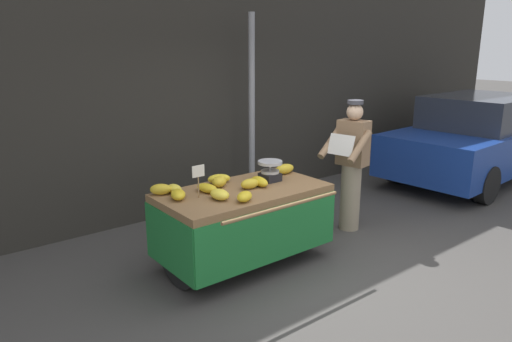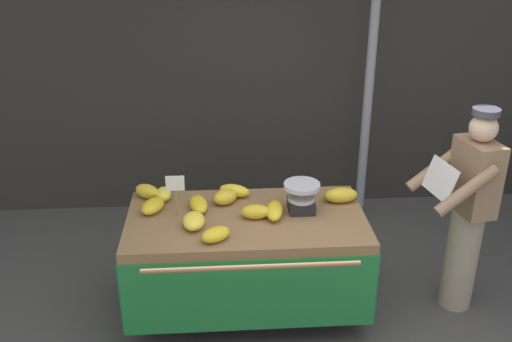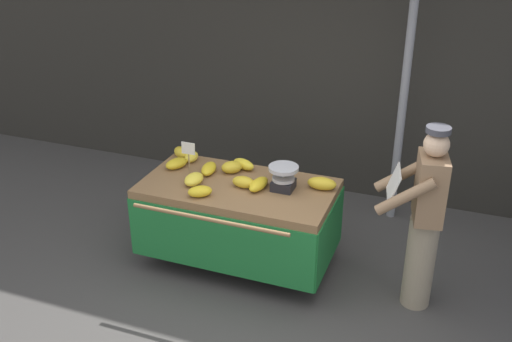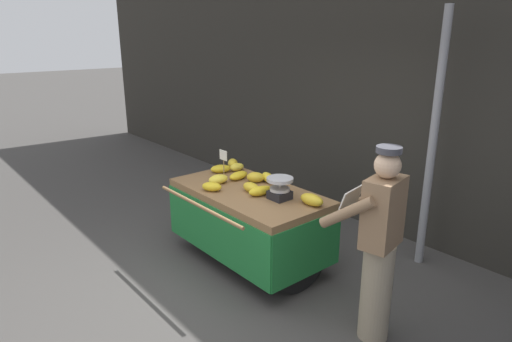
{
  "view_description": "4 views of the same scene",
  "coord_description": "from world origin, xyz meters",
  "px_view_note": "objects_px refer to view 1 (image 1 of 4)",
  "views": [
    {
      "loc": [
        -3.43,
        -3.14,
        2.38
      ],
      "look_at": [
        -0.4,
        0.7,
        1.07
      ],
      "focal_mm": 33.06,
      "sensor_mm": 36.0,
      "label": 1
    },
    {
      "loc": [
        -0.72,
        -3.11,
        3.01
      ],
      "look_at": [
        -0.45,
        0.79,
        1.24
      ],
      "focal_mm": 40.45,
      "sensor_mm": 36.0,
      "label": 2
    },
    {
      "loc": [
        1.39,
        -3.87,
        3.41
      ],
      "look_at": [
        -0.34,
        0.72,
        1.07
      ],
      "focal_mm": 41.51,
      "sensor_mm": 36.0,
      "label": 3
    },
    {
      "loc": [
        3.08,
        -2.18,
        2.55
      ],
      "look_at": [
        -0.45,
        0.78,
        1.11
      ],
      "focal_mm": 31.22,
      "sensor_mm": 36.0,
      "label": 4
    }
  ],
  "objects_px": {
    "banana_bunch_7": "(207,188)",
    "banana_bunch_9": "(245,196)",
    "banana_bunch_2": "(161,189)",
    "banana_bunch_8": "(219,179)",
    "banana_bunch_1": "(174,189)",
    "banana_bunch_6": "(219,182)",
    "price_sign": "(198,174)",
    "banana_bunch_4": "(250,184)",
    "banana_cart": "(243,210)",
    "street_pole": "(252,114)",
    "banana_bunch_10": "(285,169)",
    "parked_car": "(476,138)",
    "banana_bunch_0": "(260,181)",
    "weighing_scale": "(270,171)",
    "banana_bunch_5": "(220,194)",
    "vendor_person": "(351,165)",
    "banana_bunch_3": "(178,194)"
  },
  "relations": [
    {
      "from": "weighing_scale",
      "to": "price_sign",
      "type": "distance_m",
      "value": 0.97
    },
    {
      "from": "banana_bunch_2",
      "to": "banana_bunch_8",
      "type": "bearing_deg",
      "value": -2.12
    },
    {
      "from": "banana_cart",
      "to": "banana_bunch_0",
      "type": "height_order",
      "value": "banana_bunch_0"
    },
    {
      "from": "price_sign",
      "to": "banana_bunch_9",
      "type": "distance_m",
      "value": 0.52
    },
    {
      "from": "banana_bunch_2",
      "to": "banana_bunch_4",
      "type": "distance_m",
      "value": 0.94
    },
    {
      "from": "banana_bunch_0",
      "to": "banana_bunch_7",
      "type": "xyz_separation_m",
      "value": [
        -0.58,
        0.15,
        -0.0
      ]
    },
    {
      "from": "banana_bunch_1",
      "to": "banana_bunch_6",
      "type": "height_order",
      "value": "banana_bunch_6"
    },
    {
      "from": "banana_bunch_4",
      "to": "banana_cart",
      "type": "bearing_deg",
      "value": 160.46
    },
    {
      "from": "street_pole",
      "to": "banana_bunch_5",
      "type": "relative_size",
      "value": 11.69
    },
    {
      "from": "price_sign",
      "to": "banana_bunch_1",
      "type": "bearing_deg",
      "value": 112.51
    },
    {
      "from": "street_pole",
      "to": "banana_bunch_10",
      "type": "xyz_separation_m",
      "value": [
        -0.52,
        -1.31,
        -0.47
      ]
    },
    {
      "from": "weighing_scale",
      "to": "banana_bunch_1",
      "type": "height_order",
      "value": "weighing_scale"
    },
    {
      "from": "street_pole",
      "to": "banana_bunch_10",
      "type": "relative_size",
      "value": 10.31
    },
    {
      "from": "banana_bunch_6",
      "to": "banana_bunch_0",
      "type": "bearing_deg",
      "value": -32.85
    },
    {
      "from": "weighing_scale",
      "to": "banana_bunch_3",
      "type": "relative_size",
      "value": 1.12
    },
    {
      "from": "banana_bunch_7",
      "to": "banana_bunch_8",
      "type": "xyz_separation_m",
      "value": [
        0.29,
        0.21,
        0.01
      ]
    },
    {
      "from": "banana_bunch_3",
      "to": "parked_car",
      "type": "distance_m",
      "value": 6.11
    },
    {
      "from": "banana_bunch_5",
      "to": "banana_bunch_7",
      "type": "relative_size",
      "value": 0.87
    },
    {
      "from": "banana_cart",
      "to": "banana_bunch_6",
      "type": "distance_m",
      "value": 0.4
    },
    {
      "from": "banana_bunch_4",
      "to": "banana_bunch_5",
      "type": "relative_size",
      "value": 0.92
    },
    {
      "from": "banana_bunch_2",
      "to": "street_pole",
      "type": "bearing_deg",
      "value": 28.61
    },
    {
      "from": "banana_bunch_8",
      "to": "parked_car",
      "type": "bearing_deg",
      "value": -1.51
    },
    {
      "from": "banana_bunch_7",
      "to": "parked_car",
      "type": "distance_m",
      "value": 5.76
    },
    {
      "from": "banana_bunch_8",
      "to": "banana_bunch_9",
      "type": "xyz_separation_m",
      "value": [
        -0.16,
        -0.68,
        -0.0
      ]
    },
    {
      "from": "banana_bunch_7",
      "to": "banana_bunch_9",
      "type": "distance_m",
      "value": 0.49
    },
    {
      "from": "banana_bunch_9",
      "to": "parked_car",
      "type": "bearing_deg",
      "value": 5.47
    },
    {
      "from": "parked_car",
      "to": "banana_bunch_0",
      "type": "bearing_deg",
      "value": -177.61
    },
    {
      "from": "banana_bunch_1",
      "to": "banana_bunch_7",
      "type": "relative_size",
      "value": 0.73
    },
    {
      "from": "banana_bunch_5",
      "to": "banana_bunch_10",
      "type": "distance_m",
      "value": 1.21
    },
    {
      "from": "banana_cart",
      "to": "banana_bunch_0",
      "type": "distance_m",
      "value": 0.36
    },
    {
      "from": "street_pole",
      "to": "parked_car",
      "type": "bearing_deg",
      "value": -17.55
    },
    {
      "from": "banana_bunch_2",
      "to": "banana_bunch_6",
      "type": "relative_size",
      "value": 1.08
    },
    {
      "from": "banana_bunch_2",
      "to": "banana_bunch_7",
      "type": "height_order",
      "value": "banana_bunch_2"
    },
    {
      "from": "vendor_person",
      "to": "banana_bunch_9",
      "type": "bearing_deg",
      "value": -171.11
    },
    {
      "from": "parked_car",
      "to": "banana_bunch_10",
      "type": "bearing_deg",
      "value": -179.88
    },
    {
      "from": "banana_bunch_1",
      "to": "banana_bunch_2",
      "type": "relative_size",
      "value": 0.91
    },
    {
      "from": "banana_cart",
      "to": "banana_bunch_10",
      "type": "bearing_deg",
      "value": 14.24
    },
    {
      "from": "weighing_scale",
      "to": "parked_car",
      "type": "height_order",
      "value": "parked_car"
    },
    {
      "from": "banana_bunch_4",
      "to": "banana_bunch_7",
      "type": "xyz_separation_m",
      "value": [
        -0.44,
        0.17,
        -0.01
      ]
    },
    {
      "from": "banana_bunch_0",
      "to": "street_pole",
      "type": "bearing_deg",
      "value": 54.81
    },
    {
      "from": "street_pole",
      "to": "banana_bunch_9",
      "type": "relative_size",
      "value": 12.64
    },
    {
      "from": "banana_bunch_5",
      "to": "banana_bunch_7",
      "type": "distance_m",
      "value": 0.28
    },
    {
      "from": "weighing_scale",
      "to": "banana_bunch_7",
      "type": "relative_size",
      "value": 1.01
    },
    {
      "from": "banana_bunch_2",
      "to": "banana_bunch_9",
      "type": "bearing_deg",
      "value": -52.13
    },
    {
      "from": "banana_bunch_2",
      "to": "banana_bunch_9",
      "type": "xyz_separation_m",
      "value": [
        0.55,
        -0.71,
        -0.01
      ]
    },
    {
      "from": "price_sign",
      "to": "banana_bunch_6",
      "type": "height_order",
      "value": "price_sign"
    },
    {
      "from": "weighing_scale",
      "to": "banana_bunch_5",
      "type": "height_order",
      "value": "weighing_scale"
    },
    {
      "from": "banana_bunch_0",
      "to": "banana_bunch_4",
      "type": "distance_m",
      "value": 0.15
    },
    {
      "from": "banana_bunch_1",
      "to": "vendor_person",
      "type": "height_order",
      "value": "vendor_person"
    },
    {
      "from": "street_pole",
      "to": "vendor_person",
      "type": "bearing_deg",
      "value": -73.88
    }
  ]
}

